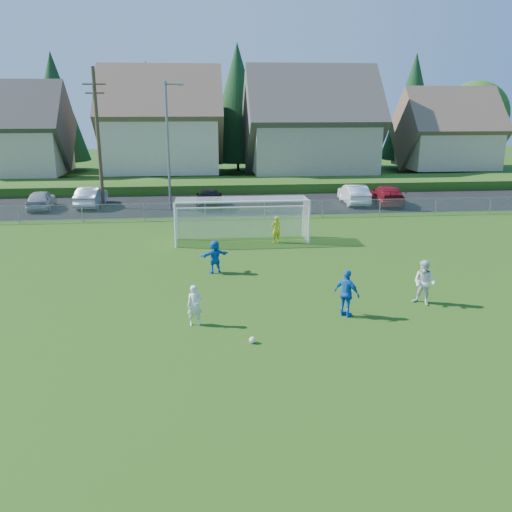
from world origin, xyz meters
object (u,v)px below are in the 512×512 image
object	(u,v)px
player_blue_b	(215,256)
car_g	(387,195)
player_white_b	(424,283)
goalkeeper	(276,229)
car_b	(91,197)
soccer_ball	(252,340)
car_d	(209,198)
soccer_goal	(242,213)
player_white_a	(195,305)
car_f	(354,194)
car_a	(41,200)
player_blue_a	(347,293)

from	to	relation	value
player_blue_b	car_g	xyz separation A→B (m)	(13.61, 15.91, -0.03)
player_white_b	car_g	size ratio (longest dim) A/B	0.35
goalkeeper	car_b	size ratio (longest dim) A/B	0.34
soccer_ball	car_d	distance (m)	23.90
player_white_b	soccer_goal	distance (m)	12.40
car_g	player_white_a	bearing A→B (deg)	64.18
car_b	car_g	xyz separation A→B (m)	(22.41, -1.45, -0.01)
car_f	soccer_ball	bearing A→B (deg)	68.88
car_g	soccer_goal	size ratio (longest dim) A/B	0.68
soccer_ball	player_white_b	size ratio (longest dim) A/B	0.12
car_a	car_b	size ratio (longest dim) A/B	0.90
player_blue_a	car_d	world-z (taller)	player_blue_a
goalkeeper	soccer_goal	bearing A→B (deg)	-34.69
soccer_ball	car_b	distance (m)	26.99
player_blue_a	player_white_a	bearing A→B (deg)	49.72
player_blue_b	car_a	size ratio (longest dim) A/B	0.38
car_a	soccer_goal	world-z (taller)	soccer_goal
car_g	soccer_goal	bearing A→B (deg)	48.00
player_white_a	car_d	xyz separation A→B (m)	(0.90, 22.15, -0.04)
car_f	car_g	world-z (taller)	car_f
player_white_a	car_g	world-z (taller)	car_g
player_blue_a	player_blue_b	world-z (taller)	player_blue_a
player_white_a	player_blue_b	bearing A→B (deg)	75.74
soccer_ball	player_blue_b	xyz separation A→B (m)	(-1.00, 7.77, 0.66)
player_white_b	player_white_a	bearing A→B (deg)	-127.60
car_g	car_b	bearing A→B (deg)	3.87
player_blue_b	player_white_b	bearing A→B (deg)	128.35
car_a	car_b	distance (m)	3.54
goalkeeper	car_g	bearing A→B (deg)	-151.61
car_f	soccer_goal	world-z (taller)	soccer_goal
player_white_b	player_blue_a	size ratio (longest dim) A/B	1.00
car_f	player_white_a	bearing A→B (deg)	63.49
player_blue_a	car_g	world-z (taller)	player_blue_a
car_a	car_b	bearing A→B (deg)	-174.38
player_blue_a	car_b	world-z (taller)	player_blue_a
goalkeeper	car_a	xyz separation A→B (m)	(-15.85, 11.54, -0.06)
player_blue_a	car_a	size ratio (longest dim) A/B	0.43
player_blue_a	player_white_b	bearing A→B (deg)	-117.88
player_white_b	soccer_ball	bearing A→B (deg)	-112.56
car_d	soccer_goal	xyz separation A→B (m)	(1.65, -10.35, 0.94)
player_blue_a	soccer_goal	size ratio (longest dim) A/B	0.24
player_white_a	player_blue_a	size ratio (longest dim) A/B	0.83
car_d	player_white_b	bearing A→B (deg)	111.71
soccer_ball	player_white_b	xyz separation A→B (m)	(6.95, 2.86, 0.78)
player_blue_a	car_f	xyz separation A→B (m)	(6.50, 22.25, -0.13)
soccer_ball	car_a	distance (m)	27.89
goalkeeper	car_g	world-z (taller)	goalkeeper
soccer_ball	car_d	world-z (taller)	car_d
soccer_ball	car_g	distance (m)	26.84
soccer_ball	car_g	size ratio (longest dim) A/B	0.04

